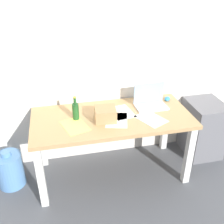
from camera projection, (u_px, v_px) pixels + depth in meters
ground_plane at (112, 172)px, 3.05m from camera, size 8.00×8.00×0.00m
back_wall at (103, 51)px, 2.78m from camera, size 5.20×0.08×2.60m
desk at (112, 125)px, 2.73m from camera, size 1.62×0.75×0.74m
laptop_right at (150, 101)px, 2.85m from camera, size 0.34×0.22×0.25m
beer_bottle at (76, 111)px, 2.59m from camera, size 0.07×0.07×0.25m
computer_mouse at (167, 99)px, 3.00m from camera, size 0.10×0.12×0.03m
cardboard_box at (105, 114)px, 2.59m from camera, size 0.22×0.22×0.13m
paper_sheet_center at (117, 120)px, 2.62m from camera, size 0.28×0.34×0.00m
paper_sheet_front_left at (75, 126)px, 2.52m from camera, size 0.29×0.35×0.00m
paper_sheet_front_right at (151, 119)px, 2.64m from camera, size 0.32×0.36×0.00m
paper_sheet_near_back at (122, 112)px, 2.76m from camera, size 0.26×0.33×0.00m
water_cooler_jug at (10, 170)px, 2.79m from camera, size 0.28×0.28×0.43m
filing_cabinet at (202, 128)px, 3.22m from camera, size 0.40×0.48×0.69m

